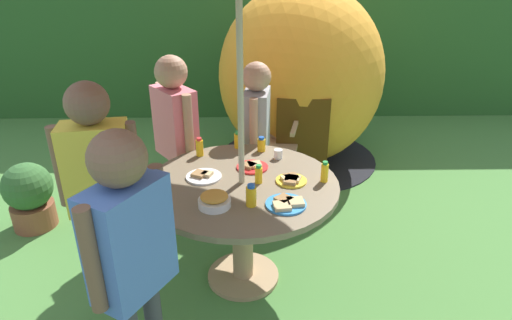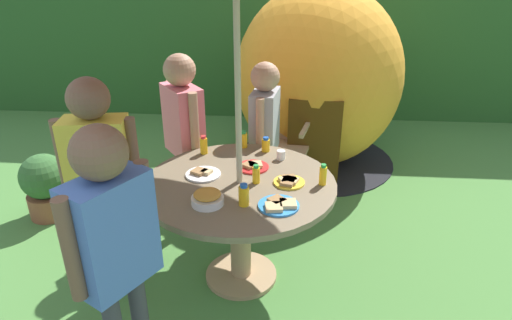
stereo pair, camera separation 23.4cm
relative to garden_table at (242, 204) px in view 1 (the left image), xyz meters
name	(u,v)px [view 1 (the left image)]	position (x,y,z in m)	size (l,w,h in m)	color
ground_plane	(243,278)	(0.00, 0.00, -0.58)	(10.00, 10.00, 0.02)	#477A38
hedge_backdrop	(244,34)	(0.00, 3.57, 0.46)	(9.00, 0.70, 2.07)	#285623
garden_table	(242,204)	(0.00, 0.00, 0.00)	(1.17, 1.17, 0.72)	tan
wooden_chair	(272,136)	(0.25, 1.19, -0.03)	(0.52, 0.51, 0.95)	tan
dome_tent	(300,77)	(0.56, 1.92, 0.30)	(1.76, 1.76, 1.76)	orange
potted_plant	(29,195)	(-1.66, 0.65, -0.29)	(0.37, 0.37, 0.54)	brown
child_in_grey_shirt	(256,122)	(0.10, 0.81, 0.24)	(0.22, 0.43, 1.27)	navy
child_in_pink_shirt	(175,123)	(-0.49, 0.65, 0.29)	(0.36, 0.40, 1.35)	brown
child_in_yellow_shirt	(98,169)	(-0.80, -0.12, 0.31)	(0.46, 0.25, 1.38)	brown
child_in_blue_shirt	(130,240)	(-0.46, -0.80, 0.30)	(0.35, 0.41, 1.37)	#3F3F47
snack_bowl	(214,200)	(-0.14, -0.28, 0.19)	(0.18, 0.18, 0.08)	white
plate_near_left	(252,166)	(0.06, 0.19, 0.16)	(0.20, 0.20, 0.03)	red
plate_back_edge	(286,203)	(0.25, -0.28, 0.16)	(0.23, 0.23, 0.03)	#338CD8
plate_near_right	(203,176)	(-0.24, 0.07, 0.16)	(0.22, 0.22, 0.03)	white
plate_center_front	(291,180)	(0.30, 0.00, 0.17)	(0.19, 0.19, 0.03)	yellow
juice_bottle_far_left	(325,173)	(0.50, 0.00, 0.21)	(0.04, 0.04, 0.13)	yellow
juice_bottle_far_right	(261,144)	(0.13, 0.46, 0.20)	(0.06, 0.06, 0.10)	yellow
juice_bottle_center_back	(200,147)	(-0.29, 0.39, 0.21)	(0.05, 0.05, 0.13)	yellow
juice_bottle_mid_left	(259,174)	(0.10, -0.01, 0.21)	(0.05, 0.05, 0.12)	yellow
juice_bottle_mid_right	(251,196)	(0.05, -0.27, 0.21)	(0.06, 0.06, 0.13)	yellow
juice_bottle_front_edge	(238,140)	(-0.03, 0.52, 0.21)	(0.06, 0.06, 0.12)	yellow
cup_near	(278,154)	(0.24, 0.34, 0.18)	(0.06, 0.06, 0.06)	white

